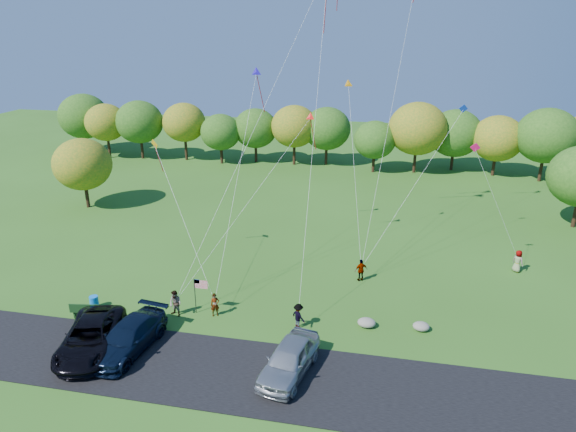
% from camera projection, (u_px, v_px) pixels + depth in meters
% --- Properties ---
extents(ground, '(140.00, 140.00, 0.00)m').
position_uv_depth(ground, '(254.00, 332.00, 30.85)').
color(ground, '#2C5819').
rests_on(ground, ground).
extents(asphalt_lane, '(44.00, 6.00, 0.06)m').
position_uv_depth(asphalt_lane, '(234.00, 373.00, 27.18)').
color(asphalt_lane, black).
rests_on(asphalt_lane, ground).
extents(treeline, '(74.47, 26.71, 7.95)m').
position_uv_depth(treeline, '(332.00, 134.00, 61.99)').
color(treeline, '#321F12').
rests_on(treeline, ground).
extents(minivan_dark, '(4.31, 6.62, 1.69)m').
position_uv_depth(minivan_dark, '(90.00, 337.00, 28.74)').
color(minivan_dark, black).
rests_on(minivan_dark, asphalt_lane).
extents(minivan_navy, '(3.00, 5.88, 1.63)m').
position_uv_depth(minivan_navy, '(128.00, 337.00, 28.77)').
color(minivan_navy, black).
rests_on(minivan_navy, asphalt_lane).
extents(minivan_silver, '(3.02, 5.40, 1.74)m').
position_uv_depth(minivan_silver, '(289.00, 359.00, 26.83)').
color(minivan_silver, '#A2A6AD').
rests_on(minivan_silver, asphalt_lane).
extents(flyer_a, '(0.67, 0.59, 1.55)m').
position_uv_depth(flyer_a, '(215.00, 305.00, 32.26)').
color(flyer_a, '#4C4C59').
rests_on(flyer_a, ground).
extents(flyer_b, '(1.00, 0.88, 1.73)m').
position_uv_depth(flyer_b, '(175.00, 303.00, 32.23)').
color(flyer_b, '#4C4C59').
rests_on(flyer_b, ground).
extents(flyer_c, '(1.17, 1.09, 1.59)m').
position_uv_depth(flyer_c, '(298.00, 316.00, 31.01)').
color(flyer_c, '#4C4C59').
rests_on(flyer_c, ground).
extents(flyer_d, '(1.05, 0.83, 1.66)m').
position_uv_depth(flyer_d, '(361.00, 270.00, 36.60)').
color(flyer_d, '#4C4C59').
rests_on(flyer_d, ground).
extents(flyer_e, '(0.97, 0.98, 1.71)m').
position_uv_depth(flyer_e, '(518.00, 261.00, 37.92)').
color(flyer_e, '#4C4C59').
rests_on(flyer_e, ground).
extents(park_bench, '(1.95, 0.62, 1.08)m').
position_uv_depth(park_bench, '(86.00, 311.00, 31.96)').
color(park_bench, '#143714').
rests_on(park_bench, ground).
extents(trash_barrel, '(0.56, 0.56, 0.83)m').
position_uv_depth(trash_barrel, '(94.00, 302.00, 33.26)').
color(trash_barrel, blue).
rests_on(trash_barrel, ground).
extents(flag_assembly, '(0.90, 0.58, 2.43)m').
position_uv_depth(flag_assembly, '(198.00, 288.00, 32.15)').
color(flag_assembly, black).
rests_on(flag_assembly, ground).
extents(boulder_near, '(1.12, 0.87, 0.56)m').
position_uv_depth(boulder_near, '(367.00, 323.00, 31.25)').
color(boulder_near, gray).
rests_on(boulder_near, ground).
extents(boulder_far, '(1.01, 0.84, 0.52)m').
position_uv_depth(boulder_far, '(421.00, 326.00, 30.90)').
color(boulder_far, gray).
rests_on(boulder_far, ground).
extents(kites_aloft, '(22.58, 9.20, 14.38)m').
position_uv_depth(kites_aloft, '(342.00, 3.00, 36.35)').
color(kites_aloft, red).
rests_on(kites_aloft, ground).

